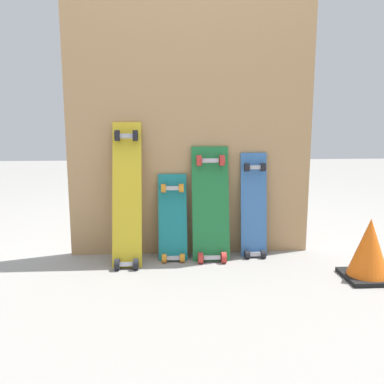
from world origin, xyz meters
TOP-DOWN VIEW (x-y plane):
  - ground_plane at (0.00, 0.00)m, footprint 12.00×12.00m
  - plywood_wall_panel at (0.00, 0.07)m, footprint 1.50×0.04m
  - skateboard_yellow at (-0.38, -0.09)m, footprint 0.17×0.31m
  - skateboard_teal at (-0.12, -0.04)m, footprint 0.17×0.20m
  - skateboard_green at (0.12, -0.05)m, footprint 0.22×0.23m
  - skateboard_blue at (0.39, -0.01)m, footprint 0.16×0.16m
  - traffic_cone at (0.92, -0.45)m, footprint 0.25×0.25m

SIDE VIEW (x-z plane):
  - ground_plane at x=0.00m, z-range 0.00..0.00m
  - traffic_cone at x=0.92m, z-range 0.00..0.33m
  - skateboard_teal at x=-0.12m, z-range -0.07..0.51m
  - skateboard_blue at x=0.39m, z-range -0.07..0.64m
  - skateboard_green at x=0.12m, z-range -0.06..0.68m
  - skateboard_yellow at x=-0.38m, z-range -0.07..0.83m
  - plywood_wall_panel at x=0.00m, z-range 0.00..1.68m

